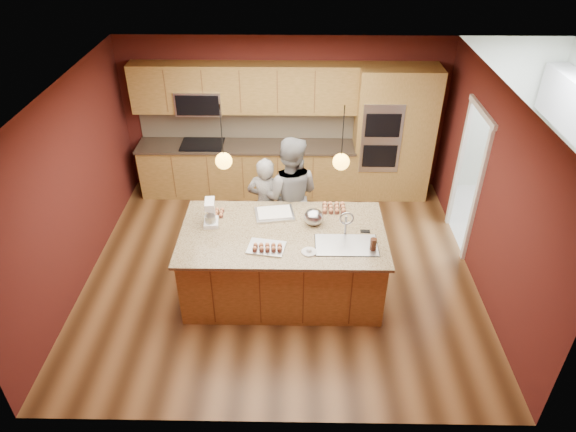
{
  "coord_description": "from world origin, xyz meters",
  "views": [
    {
      "loc": [
        0.2,
        -5.78,
        4.82
      ],
      "look_at": [
        0.11,
        -0.1,
        1.01
      ],
      "focal_mm": 32.0,
      "sensor_mm": 36.0,
      "label": 1
    }
  ],
  "objects_px": {
    "island": "(284,261)",
    "person_left": "(266,205)",
    "person_right": "(290,196)",
    "stand_mixer": "(211,214)",
    "mixing_bowl": "(314,217)"
  },
  "relations": [
    {
      "from": "island",
      "to": "person_left",
      "type": "distance_m",
      "value": 1.07
    },
    {
      "from": "island",
      "to": "person_left",
      "type": "relative_size",
      "value": 1.74
    },
    {
      "from": "person_left",
      "to": "stand_mixer",
      "type": "relative_size",
      "value": 4.34
    },
    {
      "from": "person_left",
      "to": "mixing_bowl",
      "type": "bearing_deg",
      "value": 141.87
    },
    {
      "from": "island",
      "to": "person_right",
      "type": "relative_size",
      "value": 1.44
    },
    {
      "from": "person_right",
      "to": "island",
      "type": "bearing_deg",
      "value": 94.5
    },
    {
      "from": "person_left",
      "to": "island",
      "type": "bearing_deg",
      "value": 117.52
    },
    {
      "from": "person_left",
      "to": "stand_mixer",
      "type": "bearing_deg",
      "value": 61.63
    },
    {
      "from": "person_left",
      "to": "stand_mixer",
      "type": "xyz_separation_m",
      "value": [
        -0.67,
        -0.81,
        0.37
      ]
    },
    {
      "from": "island",
      "to": "stand_mixer",
      "type": "distance_m",
      "value": 1.16
    },
    {
      "from": "island",
      "to": "person_right",
      "type": "height_order",
      "value": "person_right"
    },
    {
      "from": "person_right",
      "to": "mixing_bowl",
      "type": "relative_size",
      "value": 7.08
    },
    {
      "from": "island",
      "to": "person_left",
      "type": "height_order",
      "value": "person_left"
    },
    {
      "from": "island",
      "to": "person_right",
      "type": "distance_m",
      "value": 1.08
    },
    {
      "from": "person_left",
      "to": "mixing_bowl",
      "type": "height_order",
      "value": "person_left"
    }
  ]
}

